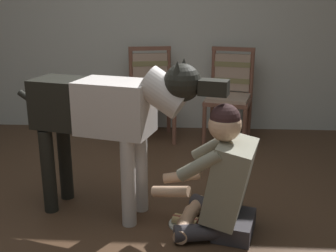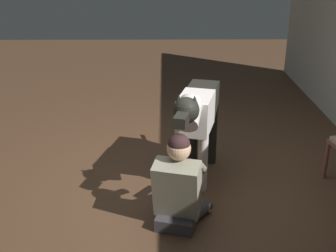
{
  "view_description": "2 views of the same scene",
  "coord_description": "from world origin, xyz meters",
  "px_view_note": "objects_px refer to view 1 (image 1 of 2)",
  "views": [
    {
      "loc": [
        0.55,
        -2.4,
        1.52
      ],
      "look_at": [
        0.4,
        0.25,
        0.69
      ],
      "focal_mm": 45.33,
      "sensor_mm": 36.0,
      "label": 1
    },
    {
      "loc": [
        4.05,
        -0.0,
        2.35
      ],
      "look_at": [
        0.33,
        0.03,
        0.77
      ],
      "focal_mm": 45.94,
      "sensor_mm": 36.0,
      "label": 2
    }
  ],
  "objects_px": {
    "person_sitting_on_floor": "(222,181)",
    "dining_chair_right_of_pair": "(230,90)",
    "dining_chair_left_of_pair": "(151,89)",
    "large_dog": "(108,113)",
    "hot_dog_on_plate": "(185,221)"
  },
  "relations": [
    {
      "from": "person_sitting_on_floor",
      "to": "dining_chair_right_of_pair",
      "type": "bearing_deg",
      "value": 84.1
    },
    {
      "from": "dining_chair_right_of_pair",
      "to": "large_dog",
      "type": "bearing_deg",
      "value": -119.07
    },
    {
      "from": "dining_chair_left_of_pair",
      "to": "person_sitting_on_floor",
      "type": "height_order",
      "value": "dining_chair_left_of_pair"
    },
    {
      "from": "hot_dog_on_plate",
      "to": "dining_chair_right_of_pair",
      "type": "bearing_deg",
      "value": 77.03
    },
    {
      "from": "person_sitting_on_floor",
      "to": "large_dog",
      "type": "xyz_separation_m",
      "value": [
        -0.77,
        0.2,
        0.39
      ]
    },
    {
      "from": "dining_chair_right_of_pair",
      "to": "hot_dog_on_plate",
      "type": "relative_size",
      "value": 4.24
    },
    {
      "from": "dining_chair_right_of_pair",
      "to": "large_dog",
      "type": "distance_m",
      "value": 2.0
    },
    {
      "from": "dining_chair_right_of_pair",
      "to": "person_sitting_on_floor",
      "type": "bearing_deg",
      "value": -95.9
    },
    {
      "from": "dining_chair_left_of_pair",
      "to": "dining_chair_right_of_pair",
      "type": "xyz_separation_m",
      "value": [
        0.84,
        -0.0,
        0.0
      ]
    },
    {
      "from": "dining_chair_right_of_pair",
      "to": "person_sitting_on_floor",
      "type": "height_order",
      "value": "dining_chair_right_of_pair"
    },
    {
      "from": "person_sitting_on_floor",
      "to": "hot_dog_on_plate",
      "type": "relative_size",
      "value": 3.8
    },
    {
      "from": "dining_chair_right_of_pair",
      "to": "hot_dog_on_plate",
      "type": "xyz_separation_m",
      "value": [
        -0.43,
        -1.88,
        -0.52
      ]
    },
    {
      "from": "dining_chair_right_of_pair",
      "to": "person_sitting_on_floor",
      "type": "relative_size",
      "value": 1.12
    },
    {
      "from": "hot_dog_on_plate",
      "to": "dining_chair_left_of_pair",
      "type": "bearing_deg",
      "value": 102.32
    },
    {
      "from": "person_sitting_on_floor",
      "to": "large_dog",
      "type": "relative_size",
      "value": 0.59
    }
  ]
}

